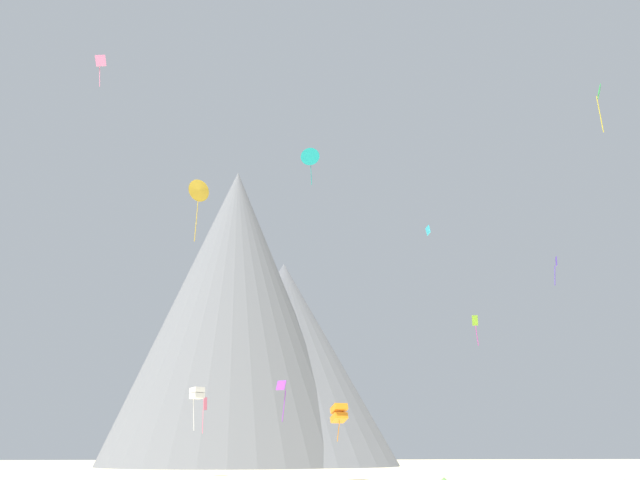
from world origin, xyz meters
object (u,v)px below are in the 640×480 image
at_px(kite_cyan_high, 428,230).
at_px(kite_indigo_mid, 556,265).
at_px(kite_gold_high, 199,191).
at_px(kite_violet_low, 282,390).
at_px(kite_lime_mid, 475,324).
at_px(kite_green_high, 599,97).
at_px(rock_massif, 252,333).
at_px(kite_orange_low, 339,413).
at_px(kite_teal_high, 310,157).
at_px(kite_rainbow_low, 205,408).
at_px(kite_white_low, 197,393).
at_px(kite_pink_high, 100,63).

xyz_separation_m(kite_cyan_high, kite_indigo_mid, (9.58, -11.66, -6.87)).
xyz_separation_m(kite_gold_high, kite_violet_low, (8.48, -8.28, -21.46)).
distance_m(kite_lime_mid, kite_green_high, 37.07).
bearing_deg(rock_massif, kite_orange_low, -84.57).
bearing_deg(kite_teal_high, kite_rainbow_low, 12.23).
relative_size(kite_indigo_mid, kite_green_high, 0.59).
distance_m(kite_rainbow_low, kite_green_high, 56.14).
distance_m(kite_white_low, kite_indigo_mid, 41.79).
bearing_deg(kite_lime_mid, kite_green_high, 161.44).
xyz_separation_m(kite_teal_high, kite_rainbow_low, (-12.61, 0.42, -33.12)).
bearing_deg(kite_white_low, kite_teal_high, -14.64).
xyz_separation_m(kite_cyan_high, kite_rainbow_low, (-25.13, 11.88, -19.79)).
distance_m(kite_lime_mid, kite_orange_low, 33.84).
xyz_separation_m(kite_teal_high, kite_green_high, (25.66, -28.65, -4.10)).
bearing_deg(kite_rainbow_low, kite_cyan_high, -29.69).
relative_size(kite_white_low, kite_teal_high, 0.91).
distance_m(kite_orange_low, kite_indigo_mid, 26.20).
xyz_separation_m(kite_white_low, kite_indigo_mid, (35.53, -18.74, 11.54)).
bearing_deg(kite_white_low, kite_pink_high, -154.20).
bearing_deg(kite_rainbow_low, kite_green_high, -41.61).
bearing_deg(kite_rainbow_low, kite_violet_low, -78.08).
xyz_separation_m(kite_lime_mid, kite_indigo_mid, (-1.11, -27.14, 1.24)).
xyz_separation_m(kite_cyan_high, kite_gold_high, (-26.37, -4.56, 1.89)).
bearing_deg(kite_cyan_high, kite_rainbow_low, -75.62).
distance_m(kite_cyan_high, kite_orange_low, 25.00).
bearing_deg(kite_pink_high, kite_green_high, -149.39).
bearing_deg(kite_orange_low, kite_lime_mid, 30.90).
bearing_deg(kite_violet_low, kite_indigo_mid, -85.83).
bearing_deg(kite_orange_low, kite_rainbow_low, 113.23).
distance_m(kite_gold_high, kite_rainbow_low, 27.24).
relative_size(rock_massif, kite_gold_high, 10.26).
height_order(kite_lime_mid, kite_indigo_mid, kite_indigo_mid).
bearing_deg(kite_violet_low, kite_gold_high, 47.37).
bearing_deg(kite_white_low, kite_lime_mid, -19.80).
xyz_separation_m(rock_massif, kite_violet_low, (-0.00, -71.82, -16.31)).
xyz_separation_m(rock_massif, kite_indigo_mid, (27.47, -70.64, -3.62)).
distance_m(kite_white_low, kite_teal_high, 34.74).
xyz_separation_m(kite_gold_high, kite_teal_high, (13.85, 16.02, 11.43)).
xyz_separation_m(kite_pink_high, kite_rainbow_low, (11.52, 22.28, -32.88)).
xyz_separation_m(kite_rainbow_low, kite_violet_low, (7.23, -24.72, 0.23)).
bearing_deg(kite_orange_low, kite_indigo_mid, -27.50).
bearing_deg(kite_indigo_mid, kite_cyan_high, -80.03).
height_order(kite_rainbow_low, kite_green_high, kite_green_high).
xyz_separation_m(kite_white_low, kite_green_high, (39.09, -24.26, 27.63)).
relative_size(kite_gold_high, kite_indigo_mid, 2.32).
xyz_separation_m(kite_lime_mid, kite_rainbow_low, (-35.82, -3.60, -11.68)).
height_order(kite_lime_mid, kite_rainbow_low, kite_lime_mid).
relative_size(kite_violet_low, kite_green_high, 0.71).
distance_m(kite_pink_high, kite_white_low, 37.57).
height_order(kite_white_low, kite_teal_high, kite_teal_high).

